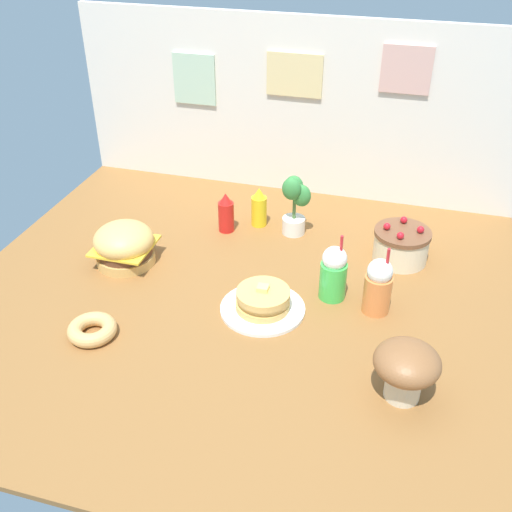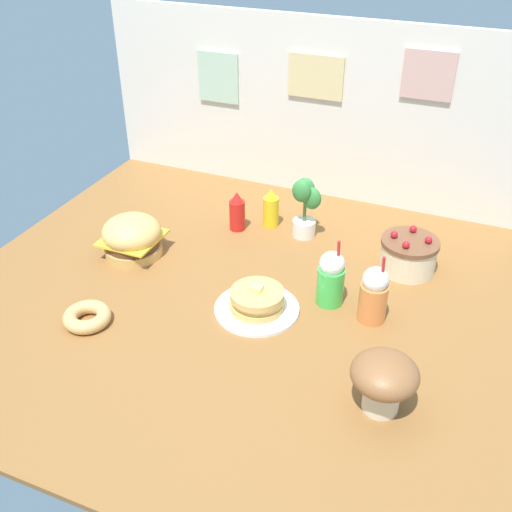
# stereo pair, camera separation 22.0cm
# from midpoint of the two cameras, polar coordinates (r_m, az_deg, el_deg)

# --- Properties ---
(ground_plane) EXTENTS (2.01, 1.84, 0.02)m
(ground_plane) POSITION_cam_midpoint_polar(r_m,az_deg,el_deg) (2.20, -4.90, -4.23)
(ground_plane) COLOR brown
(back_wall) EXTENTS (2.01, 0.04, 0.80)m
(back_wall) POSITION_cam_midpoint_polar(r_m,az_deg,el_deg) (2.77, 1.31, 13.85)
(back_wall) COLOR silver
(back_wall) RESTS_ON ground_plane
(burger) EXTENTS (0.23, 0.23, 0.17)m
(burger) POSITION_cam_midpoint_polar(r_m,az_deg,el_deg) (2.41, -14.91, 0.95)
(burger) COLOR #DBA859
(burger) RESTS_ON ground_plane
(pancake_stack) EXTENTS (0.30, 0.30, 0.10)m
(pancake_stack) POSITION_cam_midpoint_polar(r_m,az_deg,el_deg) (2.10, -2.33, -4.46)
(pancake_stack) COLOR white
(pancake_stack) RESTS_ON ground_plane
(layer_cake) EXTENTS (0.22, 0.22, 0.16)m
(layer_cake) POSITION_cam_midpoint_polar(r_m,az_deg,el_deg) (2.40, 11.02, 0.94)
(layer_cake) COLOR beige
(layer_cake) RESTS_ON ground_plane
(ketchup_bottle) EXTENTS (0.07, 0.07, 0.18)m
(ketchup_bottle) POSITION_cam_midpoint_polar(r_m,az_deg,el_deg) (2.55, -5.32, 3.95)
(ketchup_bottle) COLOR red
(ketchup_bottle) RESTS_ON ground_plane
(mustard_bottle) EXTENTS (0.07, 0.07, 0.18)m
(mustard_bottle) POSITION_cam_midpoint_polar(r_m,az_deg,el_deg) (2.59, -2.15, 4.49)
(mustard_bottle) COLOR yellow
(mustard_bottle) RESTS_ON ground_plane
(cream_soda_cup) EXTENTS (0.10, 0.10, 0.26)m
(cream_soda_cup) POSITION_cam_midpoint_polar(r_m,az_deg,el_deg) (2.13, 4.43, -1.71)
(cream_soda_cup) COLOR green
(cream_soda_cup) RESTS_ON ground_plane
(orange_float_cup) EXTENTS (0.10, 0.10, 0.26)m
(orange_float_cup) POSITION_cam_midpoint_polar(r_m,az_deg,el_deg) (2.09, 8.53, -2.93)
(orange_float_cup) COLOR orange
(orange_float_cup) RESTS_ON ground_plane
(donut_pink_glaze) EXTENTS (0.16, 0.16, 0.05)m
(donut_pink_glaze) POSITION_cam_midpoint_polar(r_m,az_deg,el_deg) (2.11, -18.15, -6.70)
(donut_pink_glaze) COLOR tan
(donut_pink_glaze) RESTS_ON ground_plane
(potted_plant) EXTENTS (0.12, 0.11, 0.27)m
(potted_plant) POSITION_cam_midpoint_polar(r_m,az_deg,el_deg) (2.49, 1.18, 4.96)
(potted_plant) COLOR white
(potted_plant) RESTS_ON ground_plane
(mushroom_stool) EXTENTS (0.19, 0.19, 0.18)m
(mushroom_stool) POSITION_cam_midpoint_polar(r_m,az_deg,el_deg) (1.77, 10.55, -10.40)
(mushroom_stool) COLOR beige
(mushroom_stool) RESTS_ON ground_plane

